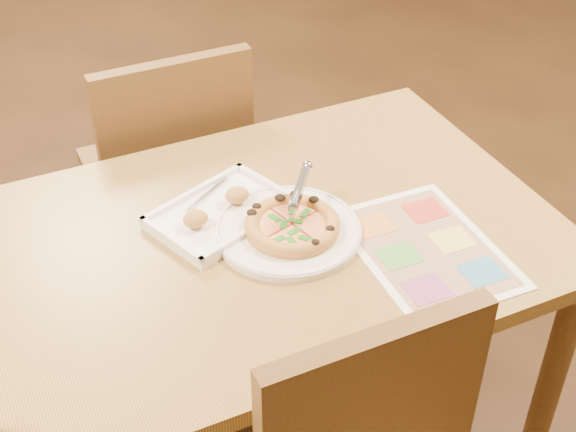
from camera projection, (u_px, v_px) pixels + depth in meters
name	position (u px, v px, depth m)	size (l,w,h in m)	color
dining_table	(255.00, 266.00, 1.76)	(1.30, 0.85, 0.72)	#A27F40
chair_far	(170.00, 156.00, 2.24)	(0.42, 0.42, 0.47)	brown
plate	(288.00, 231.00, 1.71)	(0.31, 0.31, 0.02)	white
pizza	(292.00, 225.00, 1.70)	(0.20, 0.20, 0.03)	gold
pizza_cutter	(299.00, 192.00, 1.71)	(0.10, 0.11, 0.08)	silver
appetizer_tray	(221.00, 214.00, 1.75)	(0.35, 0.29, 0.06)	white
menu	(426.00, 248.00, 1.68)	(0.28, 0.39, 0.01)	white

